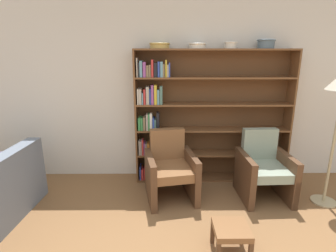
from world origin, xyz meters
name	(u,v)px	position (x,y,z in m)	size (l,w,h in m)	color
wall_back	(192,91)	(0.00, 2.59, 1.38)	(12.00, 0.06, 2.75)	silver
bookshelf	(199,117)	(0.10, 2.42, 1.00)	(2.32, 0.30, 2.00)	brown
bowl_slate	(160,45)	(-0.49, 2.40, 2.04)	(0.30, 0.30, 0.08)	tan
bowl_brass	(197,45)	(0.04, 2.40, 2.04)	(0.25, 0.25, 0.08)	silver
bowl_copper	(231,45)	(0.51, 2.40, 2.05)	(0.19, 0.19, 0.09)	silver
bowl_olive	(266,43)	(1.01, 2.40, 2.07)	(0.25, 0.25, 0.12)	slate
armchair_leather	(170,169)	(-0.34, 1.86, 0.41)	(0.75, 0.79, 0.91)	brown
armchair_cushioned	(264,169)	(0.94, 1.86, 0.41)	(0.67, 0.70, 0.91)	brown
footstool	(231,232)	(0.23, 0.75, 0.25)	(0.34, 0.34, 0.30)	brown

